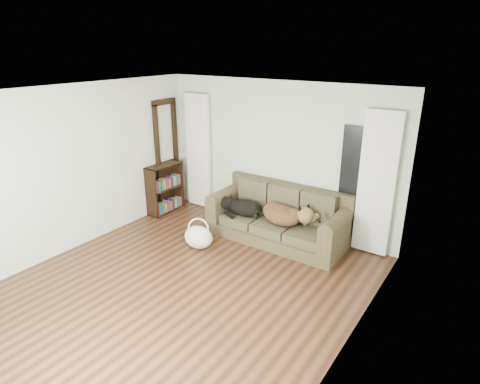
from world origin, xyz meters
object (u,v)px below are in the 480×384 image
Objects in this scene: sofa at (277,215)px; tote_bag at (199,238)px; bookshelf at (165,187)px; dog_black_lab at (243,207)px; dog_shepherd at (284,216)px.

tote_bag is (-0.91, -0.97, -0.29)m from sofa.
bookshelf is (-2.44, -0.15, 0.05)m from sofa.
dog_black_lab is 1.24× the size of tote_bag.
sofa is at bearing 6.36° from bookshelf.
sofa is 2.41× the size of bookshelf.
tote_bag is at bearing 59.74° from dog_shepherd.
bookshelf is (-1.53, 0.82, 0.34)m from tote_bag.
dog_shepherd reaches higher than tote_bag.
sofa is 3.76× the size of dog_black_lab.
dog_shepherd is 0.79× the size of bookshelf.
dog_shepherd is 1.52× the size of tote_bag.
tote_bag is at bearing -133.04° from sofa.
bookshelf is at bearing -178.61° from dog_black_lab.
dog_shepherd is (0.16, -0.03, 0.04)m from sofa.
dog_shepherd is at bearing -9.23° from sofa.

